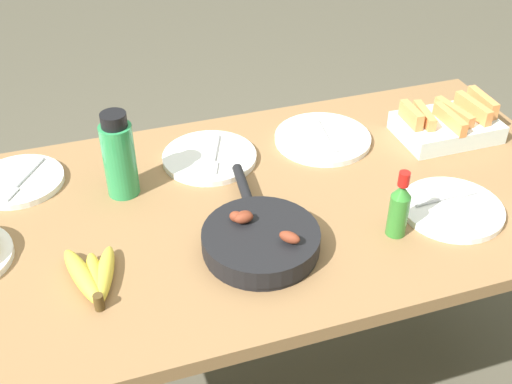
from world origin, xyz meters
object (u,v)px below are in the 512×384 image
Objects in this scene: hot_sauce_bottle at (399,208)px; empty_plate_far_right at (19,181)px; empty_plate_near_front at (210,157)px; skillet at (260,239)px; melon_tray at (448,124)px; empty_plate_far_left at (323,139)px; water_bottle at (119,156)px; banana_bunch at (93,277)px; empty_plate_mid_edge at (452,209)px.

empty_plate_far_right is at bearing 149.80° from hot_sauce_bottle.
hot_sauce_bottle is (0.31, -0.41, 0.06)m from empty_plate_near_front.
melon_tray is at bearing -59.67° from skillet.
skillet is 1.81× the size of empty_plate_far_right.
empty_plate_far_right is (-0.78, 0.05, 0.00)m from empty_plate_far_left.
melon_tray is at bearing -13.05° from empty_plate_far_left.
skillet is at bearing -40.56° from empty_plate_far_right.
water_bottle is (0.24, -0.11, 0.09)m from empty_plate_far_right.
melon_tray reaches higher than empty_plate_far_right.
banana_bunch is 0.80× the size of empty_plate_mid_edge.
empty_plate_far_left is at bearing 6.51° from water_bottle.
hot_sauce_bottle is at bearing -52.70° from empty_plate_near_front.
empty_plate_near_front and empty_plate_far_right have the same top height.
empty_plate_mid_edge is (-0.17, -0.30, -0.03)m from melon_tray.
hot_sauce_bottle is at bearing -32.14° from water_bottle.
skillet reaches higher than empty_plate_far_left.
skillet is at bearing -50.81° from water_bottle.
melon_tray reaches higher than empty_plate_near_front.
empty_plate_far_left is at bearing 113.31° from empty_plate_mid_edge.
skillet is 1.83× the size of water_bottle.
hot_sauce_bottle reaches higher than skillet.
hot_sauce_bottle is (-0.16, -0.03, 0.06)m from empty_plate_mid_edge.
banana_bunch is 0.35m from skillet.
banana_bunch is at bearing -133.06° from empty_plate_near_front.
empty_plate_far_right is 0.28m from water_bottle.
hot_sauce_bottle is at bearing -170.22° from empty_plate_mid_edge.
empty_plate_near_front is (0.34, 0.36, -0.01)m from banana_bunch.
banana_bunch is 0.73× the size of empty_plate_far_left.
empty_plate_far_left is at bearing 28.56° from banana_bunch.
skillet is at bearing -87.95° from empty_plate_near_front.
melon_tray is at bearing 15.76° from banana_bunch.
hot_sauce_bottle is (-0.33, -0.33, 0.04)m from melon_tray.
empty_plate_near_front is 1.13× the size of water_bottle.
banana_bunch reaches higher than empty_plate_far_left.
water_bottle is at bearing 179.02° from melon_tray.
banana_bunch reaches higher than empty_plate_mid_edge.
empty_plate_mid_edge is 1.09× the size of water_bottle.
skillet is 0.37m from empty_plate_near_front.
water_bottle reaches higher than skillet.
banana_bunch is at bearing -164.24° from melon_tray.
banana_bunch is 0.72× the size of melon_tray.
banana_bunch is 0.32m from water_bottle.
melon_tray is 1.02× the size of empty_plate_far_left.
banana_bunch is at bearing -110.14° from water_bottle.
skillet is 0.31m from hot_sauce_bottle.
skillet is 1.52× the size of empty_plate_far_left.
banana_bunch is at bearing 178.41° from empty_plate_mid_edge.
empty_plate_mid_edge is at bearing -85.83° from skillet.
empty_plate_far_right is at bearing 55.49° from skillet.
water_bottle is (-0.71, 0.31, 0.09)m from empty_plate_mid_edge.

